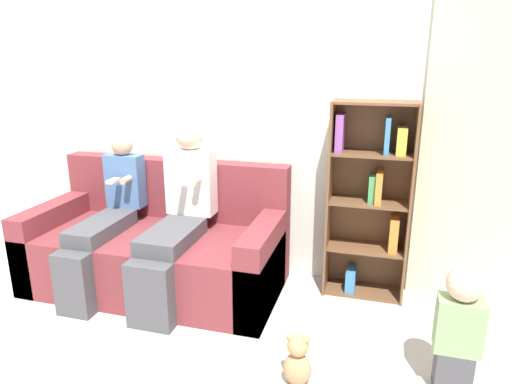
# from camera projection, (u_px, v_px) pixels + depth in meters

# --- Properties ---
(ground_plane) EXTENTS (14.00, 14.00, 0.00)m
(ground_plane) POSITION_uv_depth(u_px,v_px,m) (164.00, 329.00, 3.00)
(ground_plane) COLOR #BCB2A8
(back_wall) EXTENTS (10.00, 0.06, 2.55)m
(back_wall) POSITION_uv_depth(u_px,v_px,m) (215.00, 115.00, 3.60)
(back_wall) COLOR silver
(back_wall) RESTS_ON ground_plane
(curtain_panel) EXTENTS (0.68, 0.04, 2.35)m
(curtain_panel) POSITION_uv_depth(u_px,v_px,m) (474.00, 141.00, 3.09)
(curtain_panel) COLOR beige
(curtain_panel) RESTS_ON ground_plane
(couch) EXTENTS (1.89, 0.92, 0.93)m
(couch) POSITION_uv_depth(u_px,v_px,m) (158.00, 249.00, 3.51)
(couch) COLOR maroon
(couch) RESTS_ON ground_plane
(adult_seated) EXTENTS (0.36, 0.88, 1.26)m
(adult_seated) POSITION_uv_depth(u_px,v_px,m) (177.00, 214.00, 3.26)
(adult_seated) COLOR #47474C
(adult_seated) RESTS_ON ground_plane
(child_seated) EXTENTS (0.30, 0.88, 1.14)m
(child_seated) POSITION_uv_depth(u_px,v_px,m) (105.00, 218.00, 3.40)
(child_seated) COLOR #47474C
(child_seated) RESTS_ON ground_plane
(toddler_standing) EXTENTS (0.23, 0.18, 0.72)m
(toddler_standing) POSITION_uv_depth(u_px,v_px,m) (459.00, 327.00, 2.35)
(toddler_standing) COLOR #47474C
(toddler_standing) RESTS_ON ground_plane
(bookshelf) EXTENTS (0.58, 0.29, 1.43)m
(bookshelf) POSITION_uv_depth(u_px,v_px,m) (370.00, 198.00, 3.30)
(bookshelf) COLOR brown
(bookshelf) RESTS_ON ground_plane
(teddy_bear) EXTENTS (0.15, 0.13, 0.31)m
(teddy_bear) POSITION_uv_depth(u_px,v_px,m) (298.00, 361.00, 2.45)
(teddy_bear) COLOR tan
(teddy_bear) RESTS_ON ground_plane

